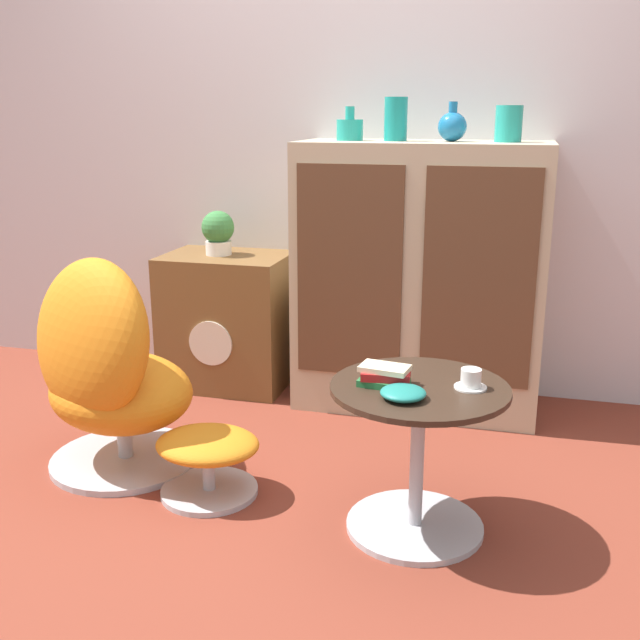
{
  "coord_description": "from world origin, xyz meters",
  "views": [
    {
      "loc": [
        0.78,
        -2.12,
        1.29
      ],
      "look_at": [
        0.1,
        0.44,
        0.55
      ],
      "focal_mm": 42.0,
      "sensor_mm": 36.0,
      "label": 1
    }
  ],
  "objects_px": {
    "egg_chair": "(107,370)",
    "potted_plant": "(218,232)",
    "coffee_table": "(417,448)",
    "tv_console": "(228,320)",
    "teacup": "(471,380)",
    "vase_inner_right": "(452,126)",
    "vase_rightmost": "(509,124)",
    "book_stack": "(385,376)",
    "vase_leftmost": "(350,129)",
    "bowl": "(403,393)",
    "ottoman": "(208,454)",
    "sideboard": "(420,278)",
    "vase_inner_left": "(396,119)"
  },
  "relations": [
    {
      "from": "teacup",
      "to": "book_stack",
      "type": "distance_m",
      "value": 0.26
    },
    {
      "from": "vase_inner_right",
      "to": "sideboard",
      "type": "bearing_deg",
      "value": -178.01
    },
    {
      "from": "egg_chair",
      "to": "potted_plant",
      "type": "height_order",
      "value": "potted_plant"
    },
    {
      "from": "bowl",
      "to": "ottoman",
      "type": "bearing_deg",
      "value": 167.01
    },
    {
      "from": "coffee_table",
      "to": "book_stack",
      "type": "height_order",
      "value": "book_stack"
    },
    {
      "from": "egg_chair",
      "to": "teacup",
      "type": "height_order",
      "value": "egg_chair"
    },
    {
      "from": "coffee_table",
      "to": "vase_inner_left",
      "type": "xyz_separation_m",
      "value": [
        -0.27,
        1.07,
        0.98
      ]
    },
    {
      "from": "vase_leftmost",
      "to": "vase_inner_right",
      "type": "bearing_deg",
      "value": 0.0
    },
    {
      "from": "vase_inner_left",
      "to": "vase_inner_right",
      "type": "distance_m",
      "value": 0.24
    },
    {
      "from": "vase_inner_left",
      "to": "potted_plant",
      "type": "bearing_deg",
      "value": 178.67
    },
    {
      "from": "egg_chair",
      "to": "vase_inner_left",
      "type": "xyz_separation_m",
      "value": [
        0.88,
        0.93,
        0.87
      ]
    },
    {
      "from": "coffee_table",
      "to": "tv_console",
      "type": "bearing_deg",
      "value": 134.35
    },
    {
      "from": "vase_inner_left",
      "to": "vase_inner_right",
      "type": "relative_size",
      "value": 1.12
    },
    {
      "from": "vase_inner_right",
      "to": "vase_rightmost",
      "type": "relative_size",
      "value": 1.1
    },
    {
      "from": "vase_inner_right",
      "to": "potted_plant",
      "type": "bearing_deg",
      "value": 178.96
    },
    {
      "from": "egg_chair",
      "to": "vase_leftmost",
      "type": "xyz_separation_m",
      "value": [
        0.68,
        0.93,
        0.83
      ]
    },
    {
      "from": "vase_inner_right",
      "to": "book_stack",
      "type": "bearing_deg",
      "value": -93.45
    },
    {
      "from": "vase_inner_left",
      "to": "vase_rightmost",
      "type": "xyz_separation_m",
      "value": [
        0.46,
        0.0,
        -0.02
      ]
    },
    {
      "from": "ottoman",
      "to": "vase_inner_right",
      "type": "distance_m",
      "value": 1.64
    },
    {
      "from": "vase_inner_left",
      "to": "book_stack",
      "type": "bearing_deg",
      "value": -81.21
    },
    {
      "from": "tv_console",
      "to": "vase_inner_right",
      "type": "height_order",
      "value": "vase_inner_right"
    },
    {
      "from": "book_stack",
      "to": "coffee_table",
      "type": "bearing_deg",
      "value": 13.13
    },
    {
      "from": "coffee_table",
      "to": "vase_leftmost",
      "type": "bearing_deg",
      "value": 113.67
    },
    {
      "from": "coffee_table",
      "to": "potted_plant",
      "type": "height_order",
      "value": "potted_plant"
    },
    {
      "from": "potted_plant",
      "to": "sideboard",
      "type": "bearing_deg",
      "value": -1.39
    },
    {
      "from": "tv_console",
      "to": "book_stack",
      "type": "xyz_separation_m",
      "value": [
        0.96,
        -1.12,
        0.2
      ]
    },
    {
      "from": "coffee_table",
      "to": "vase_rightmost",
      "type": "relative_size",
      "value": 3.8
    },
    {
      "from": "vase_leftmost",
      "to": "book_stack",
      "type": "bearing_deg",
      "value": -71.53
    },
    {
      "from": "vase_leftmost",
      "to": "vase_inner_right",
      "type": "xyz_separation_m",
      "value": [
        0.43,
        0.0,
        0.01
      ]
    },
    {
      "from": "vase_inner_right",
      "to": "book_stack",
      "type": "relative_size",
      "value": 0.99
    },
    {
      "from": "ottoman",
      "to": "vase_rightmost",
      "type": "xyz_separation_m",
      "value": [
        0.91,
        1.03,
        1.09
      ]
    },
    {
      "from": "egg_chair",
      "to": "coffee_table",
      "type": "distance_m",
      "value": 1.17
    },
    {
      "from": "tv_console",
      "to": "ottoman",
      "type": "relative_size",
      "value": 1.76
    },
    {
      "from": "sideboard",
      "to": "teacup",
      "type": "bearing_deg",
      "value": -74.14
    },
    {
      "from": "vase_inner_right",
      "to": "vase_rightmost",
      "type": "distance_m",
      "value": 0.23
    },
    {
      "from": "vase_inner_right",
      "to": "coffee_table",
      "type": "bearing_deg",
      "value": -87.98
    },
    {
      "from": "vase_inner_left",
      "to": "bowl",
      "type": "bearing_deg",
      "value": -78.59
    },
    {
      "from": "vase_rightmost",
      "to": "potted_plant",
      "type": "bearing_deg",
      "value": 179.15
    },
    {
      "from": "sideboard",
      "to": "vase_inner_right",
      "type": "relative_size",
      "value": 7.32
    },
    {
      "from": "egg_chair",
      "to": "book_stack",
      "type": "xyz_separation_m",
      "value": [
        1.05,
        -0.16,
        0.14
      ]
    },
    {
      "from": "coffee_table",
      "to": "book_stack",
      "type": "relative_size",
      "value": 3.42
    },
    {
      "from": "ottoman",
      "to": "bowl",
      "type": "xyz_separation_m",
      "value": [
        0.69,
        -0.16,
        0.35
      ]
    },
    {
      "from": "tv_console",
      "to": "ottoman",
      "type": "xyz_separation_m",
      "value": [
        0.34,
        -1.05,
        -0.17
      ]
    },
    {
      "from": "potted_plant",
      "to": "vase_leftmost",
      "type": "bearing_deg",
      "value": -1.75
    },
    {
      "from": "coffee_table",
      "to": "potted_plant",
      "type": "relative_size",
      "value": 2.66
    },
    {
      "from": "coffee_table",
      "to": "sideboard",
      "type": "bearing_deg",
      "value": 97.93
    },
    {
      "from": "vase_leftmost",
      "to": "bowl",
      "type": "height_order",
      "value": "vase_leftmost"
    },
    {
      "from": "coffee_table",
      "to": "teacup",
      "type": "height_order",
      "value": "teacup"
    },
    {
      "from": "vase_rightmost",
      "to": "book_stack",
      "type": "height_order",
      "value": "vase_rightmost"
    },
    {
      "from": "ottoman",
      "to": "bowl",
      "type": "distance_m",
      "value": 0.79
    }
  ]
}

